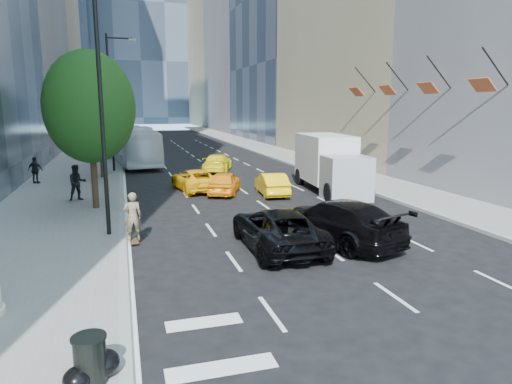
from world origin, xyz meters
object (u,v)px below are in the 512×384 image
object	(u,v)px
city_bus	(134,146)
box_truck	(330,163)
trash_can	(90,360)
black_sedan_lincoln	(278,228)
black_sedan_mercedes	(336,221)
skateboarder	(133,220)

from	to	relation	value
city_bus	box_truck	xyz separation A→B (m)	(10.75, -16.12, 0.05)
trash_can	black_sedan_lincoln	bearing A→B (deg)	49.26
black_sedan_lincoln	city_bus	bearing A→B (deg)	-80.26
black_sedan_mercedes	black_sedan_lincoln	bearing A→B (deg)	-16.86
skateboarder	black_sedan_lincoln	world-z (taller)	skateboarder
black_sedan_mercedes	box_truck	bearing A→B (deg)	-133.03
black_sedan_lincoln	black_sedan_mercedes	size ratio (longest dim) A/B	0.93
skateboarder	city_bus	world-z (taller)	city_bus
black_sedan_mercedes	box_truck	xyz separation A→B (m)	(4.26, 9.51, 0.86)
black_sedan_lincoln	black_sedan_mercedes	world-z (taller)	black_sedan_mercedes
city_bus	black_sedan_mercedes	bearing A→B (deg)	-81.97
box_truck	trash_can	bearing A→B (deg)	-121.86
city_bus	box_truck	world-z (taller)	box_truck
skateboarder	city_bus	size ratio (longest dim) A/B	0.16
black_sedan_lincoln	city_bus	world-z (taller)	city_bus
black_sedan_lincoln	box_truck	bearing A→B (deg)	-123.95
black_sedan_lincoln	trash_can	size ratio (longest dim) A/B	6.14
black_sedan_mercedes	skateboarder	bearing A→B (deg)	-34.23
trash_can	skateboarder	bearing A→B (deg)	83.66
box_truck	trash_can	distance (m)	20.77
black_sedan_mercedes	city_bus	world-z (taller)	city_bus
black_sedan_lincoln	city_bus	size ratio (longest dim) A/B	0.45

